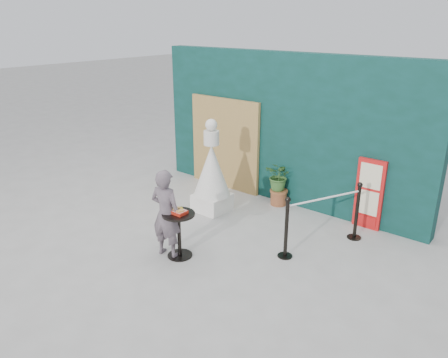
# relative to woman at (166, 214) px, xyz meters

# --- Properties ---
(ground) EXTENTS (60.00, 60.00, 0.00)m
(ground) POSITION_rel_woman_xyz_m (0.19, 0.00, -0.72)
(ground) COLOR #ADAAA5
(ground) RESTS_ON ground
(back_wall) EXTENTS (6.00, 0.30, 3.00)m
(back_wall) POSITION_rel_woman_xyz_m (0.19, 3.15, 0.78)
(back_wall) COLOR #0A3029
(back_wall) RESTS_ON ground
(bamboo_fence) EXTENTS (1.80, 0.08, 2.00)m
(bamboo_fence) POSITION_rel_woman_xyz_m (-1.21, 2.94, 0.28)
(bamboo_fence) COLOR tan
(bamboo_fence) RESTS_ON ground
(woman) EXTENTS (0.58, 0.43, 1.45)m
(woman) POSITION_rel_woman_xyz_m (0.00, 0.00, 0.00)
(woman) COLOR slate
(woman) RESTS_ON ground
(menu_board) EXTENTS (0.50, 0.07, 1.30)m
(menu_board) POSITION_rel_woman_xyz_m (2.09, 2.96, -0.07)
(menu_board) COLOR red
(menu_board) RESTS_ON ground
(statue) EXTENTS (0.72, 0.72, 1.84)m
(statue) POSITION_rel_woman_xyz_m (-0.58, 1.77, 0.03)
(statue) COLOR white
(statue) RESTS_ON ground
(cafe_table) EXTENTS (0.52, 0.52, 0.75)m
(cafe_table) POSITION_rel_woman_xyz_m (0.18, 0.09, -0.23)
(cafe_table) COLOR black
(cafe_table) RESTS_ON ground
(food_basket) EXTENTS (0.26, 0.19, 0.11)m
(food_basket) POSITION_rel_woman_xyz_m (0.18, 0.09, 0.06)
(food_basket) COLOR red
(food_basket) RESTS_ON cafe_table
(planter) EXTENTS (0.54, 0.46, 0.91)m
(planter) POSITION_rel_woman_xyz_m (0.29, 2.84, -0.20)
(planter) COLOR #945630
(planter) RESTS_ON ground
(stanchion_barrier) EXTENTS (0.84, 1.54, 1.03)m
(stanchion_barrier) POSITION_rel_woman_xyz_m (1.80, 1.79, -0.23)
(stanchion_barrier) COLOR black
(stanchion_barrier) RESTS_ON ground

